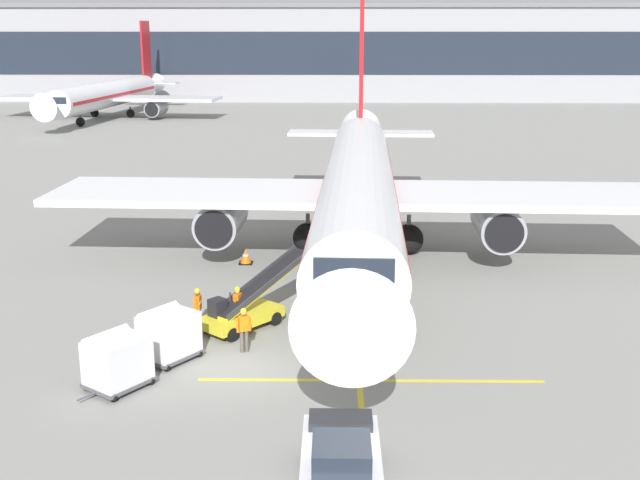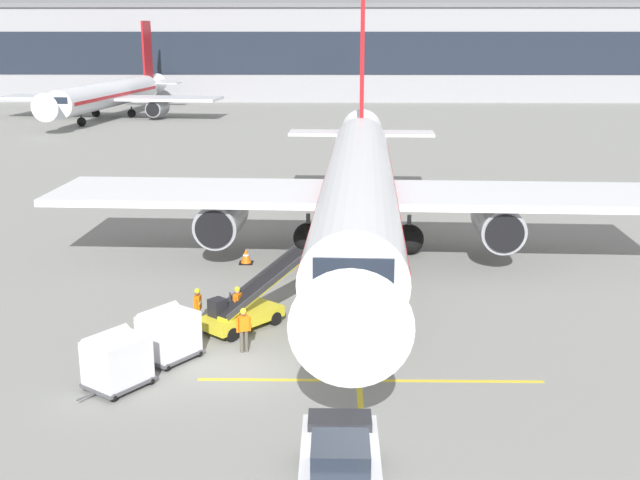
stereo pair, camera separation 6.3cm
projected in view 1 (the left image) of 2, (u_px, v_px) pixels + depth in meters
The scene contains 15 objects.
ground_plane at pixel (243, 369), 28.09m from camera, with size 600.00×600.00×0.00m, color gray.
parked_airplane at pixel (358, 186), 40.77m from camera, with size 32.27×41.72×14.36m.
belt_loader at pixel (246, 307), 31.86m from camera, with size 4.52×4.91×2.70m.
baggage_cart_lead at pixel (168, 334), 28.63m from camera, with size 2.47×2.68×1.91m.
baggage_cart_second at pixel (116, 360), 26.35m from camera, with size 2.47×2.68×1.91m.
pushback_tug at pixel (341, 463), 20.41m from camera, with size 2.14×4.41×1.83m.
ground_crew_by_loader at pixel (244, 327), 29.28m from camera, with size 0.54×0.36×1.74m.
ground_crew_by_carts at pixel (198, 306), 31.51m from camera, with size 0.29×0.57×1.74m.
ground_crew_marshaller at pixel (238, 304), 31.73m from camera, with size 0.35×0.54×1.74m.
ground_crew_wingwalker at pixel (164, 341), 28.01m from camera, with size 0.36×0.54×1.74m.
safety_cone_engine_keepout at pixel (246, 256), 40.62m from camera, with size 0.70×0.70×0.79m.
apron_guidance_line_lead_in at pixel (350, 261), 41.06m from camera, with size 0.20×110.00×0.01m.
apron_guidance_line_stop_bar at pixel (371, 380), 27.13m from camera, with size 12.00×0.20×0.01m.
terminal_building at pixel (292, 53), 135.09m from camera, with size 149.05×14.38×15.92m.
distant_airplane at pixel (109, 95), 106.87m from camera, with size 30.77×39.49×13.05m.
Camera 1 is at (3.15, -25.88, 11.75)m, focal length 44.02 mm.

